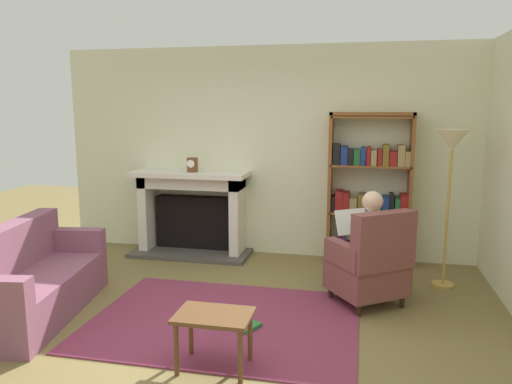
{
  "coord_description": "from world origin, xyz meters",
  "views": [
    {
      "loc": [
        1.18,
        -3.76,
        1.92
      ],
      "look_at": [
        0.1,
        1.2,
        1.05
      ],
      "focal_mm": 34.54,
      "sensor_mm": 36.0,
      "label": 1
    }
  ],
  "objects_px": {
    "bookshelf": "(369,193)",
    "fireplace": "(193,210)",
    "seated_reader": "(365,241)",
    "floor_lamp": "(451,154)",
    "side_table": "(214,322)",
    "armchair_reading": "(371,264)",
    "sofa_floral": "(31,282)",
    "mantel_clock": "(192,165)"
  },
  "relations": [
    {
      "from": "armchair_reading",
      "to": "seated_reader",
      "type": "xyz_separation_m",
      "value": [
        -0.07,
        0.09,
        0.2
      ]
    },
    {
      "from": "side_table",
      "to": "armchair_reading",
      "type": "bearing_deg",
      "value": 52.14
    },
    {
      "from": "sofa_floral",
      "to": "side_table",
      "type": "distance_m",
      "value": 2.03
    },
    {
      "from": "armchair_reading",
      "to": "side_table",
      "type": "relative_size",
      "value": 1.73
    },
    {
      "from": "mantel_clock",
      "to": "side_table",
      "type": "height_order",
      "value": "mantel_clock"
    },
    {
      "from": "fireplace",
      "to": "sofa_floral",
      "type": "distance_m",
      "value": 2.4
    },
    {
      "from": "armchair_reading",
      "to": "sofa_floral",
      "type": "distance_m",
      "value": 3.22
    },
    {
      "from": "bookshelf",
      "to": "side_table",
      "type": "distance_m",
      "value": 3.1
    },
    {
      "from": "side_table",
      "to": "seated_reader",
      "type": "bearing_deg",
      "value": 55.55
    },
    {
      "from": "bookshelf",
      "to": "fireplace",
      "type": "bearing_deg",
      "value": -179.16
    },
    {
      "from": "fireplace",
      "to": "side_table",
      "type": "height_order",
      "value": "fireplace"
    },
    {
      "from": "bookshelf",
      "to": "side_table",
      "type": "height_order",
      "value": "bookshelf"
    },
    {
      "from": "fireplace",
      "to": "sofa_floral",
      "type": "height_order",
      "value": "fireplace"
    },
    {
      "from": "mantel_clock",
      "to": "bookshelf",
      "type": "distance_m",
      "value": 2.25
    },
    {
      "from": "bookshelf",
      "to": "sofa_floral",
      "type": "xyz_separation_m",
      "value": [
        -3.06,
        -2.28,
        -0.57
      ]
    },
    {
      "from": "fireplace",
      "to": "floor_lamp",
      "type": "height_order",
      "value": "floor_lamp"
    },
    {
      "from": "sofa_floral",
      "to": "side_table",
      "type": "relative_size",
      "value": 3.2
    },
    {
      "from": "seated_reader",
      "to": "sofa_floral",
      "type": "distance_m",
      "value": 3.2
    },
    {
      "from": "side_table",
      "to": "floor_lamp",
      "type": "height_order",
      "value": "floor_lamp"
    },
    {
      "from": "seated_reader",
      "to": "side_table",
      "type": "xyz_separation_m",
      "value": [
        -1.07,
        -1.57,
        -0.26
      ]
    },
    {
      "from": "seated_reader",
      "to": "mantel_clock",
      "type": "bearing_deg",
      "value": -63.56
    },
    {
      "from": "armchair_reading",
      "to": "side_table",
      "type": "xyz_separation_m",
      "value": [
        -1.14,
        -1.47,
        -0.06
      ]
    },
    {
      "from": "bookshelf",
      "to": "side_table",
      "type": "bearing_deg",
      "value": -111.42
    },
    {
      "from": "seated_reader",
      "to": "floor_lamp",
      "type": "xyz_separation_m",
      "value": [
        0.86,
        0.61,
        0.82
      ]
    },
    {
      "from": "fireplace",
      "to": "mantel_clock",
      "type": "relative_size",
      "value": 8.56
    },
    {
      "from": "seated_reader",
      "to": "floor_lamp",
      "type": "height_order",
      "value": "floor_lamp"
    },
    {
      "from": "mantel_clock",
      "to": "side_table",
      "type": "distance_m",
      "value": 3.04
    },
    {
      "from": "bookshelf",
      "to": "side_table",
      "type": "relative_size",
      "value": 3.34
    },
    {
      "from": "side_table",
      "to": "floor_lamp",
      "type": "relative_size",
      "value": 0.33
    },
    {
      "from": "side_table",
      "to": "floor_lamp",
      "type": "bearing_deg",
      "value": 48.5
    },
    {
      "from": "mantel_clock",
      "to": "side_table",
      "type": "relative_size",
      "value": 0.33
    },
    {
      "from": "mantel_clock",
      "to": "seated_reader",
      "type": "height_order",
      "value": "mantel_clock"
    },
    {
      "from": "fireplace",
      "to": "armchair_reading",
      "type": "xyz_separation_m",
      "value": [
        2.3,
        -1.34,
        -0.16
      ]
    },
    {
      "from": "seated_reader",
      "to": "sofa_floral",
      "type": "xyz_separation_m",
      "value": [
        -3.02,
        -1.01,
        -0.3
      ]
    },
    {
      "from": "sofa_floral",
      "to": "side_table",
      "type": "bearing_deg",
      "value": -114.96
    },
    {
      "from": "seated_reader",
      "to": "fireplace",
      "type": "bearing_deg",
      "value": -65.13
    },
    {
      "from": "side_table",
      "to": "mantel_clock",
      "type": "bearing_deg",
      "value": 112.3
    },
    {
      "from": "bookshelf",
      "to": "seated_reader",
      "type": "distance_m",
      "value": 1.3
    },
    {
      "from": "fireplace",
      "to": "armchair_reading",
      "type": "height_order",
      "value": "fireplace"
    },
    {
      "from": "sofa_floral",
      "to": "bookshelf",
      "type": "bearing_deg",
      "value": -62.26
    },
    {
      "from": "fireplace",
      "to": "seated_reader",
      "type": "xyz_separation_m",
      "value": [
        2.23,
        -1.24,
        0.04
      ]
    },
    {
      "from": "sofa_floral",
      "to": "armchair_reading",
      "type": "bearing_deg",
      "value": -82.5
    }
  ]
}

